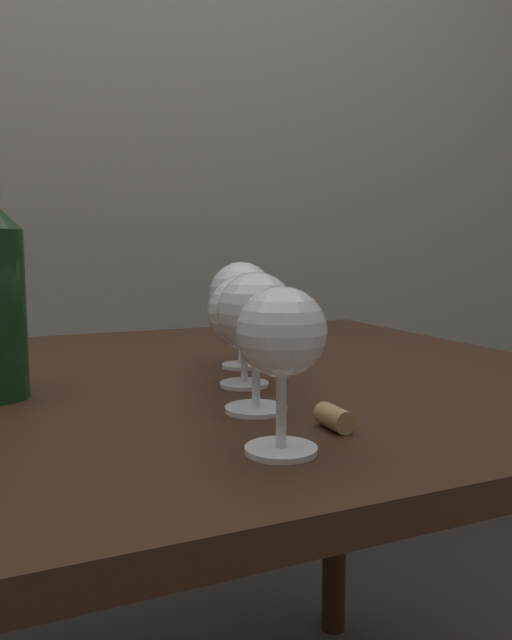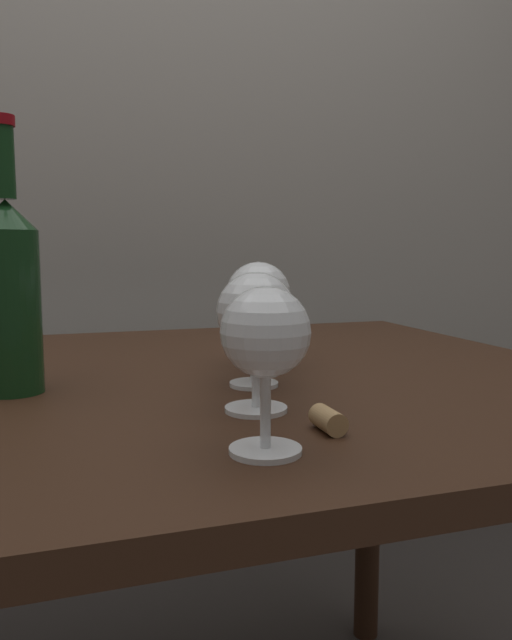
# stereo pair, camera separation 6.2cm
# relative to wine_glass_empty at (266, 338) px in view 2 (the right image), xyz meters

# --- Properties ---
(back_wall) EXTENTS (5.00, 0.08, 2.60)m
(back_wall) POSITION_rel_wine_glass_empty_xyz_m (-0.09, 1.18, 0.47)
(back_wall) COLOR gray
(back_wall) RESTS_ON ground_plane
(dining_table) EXTENTS (1.30, 0.91, 0.74)m
(dining_table) POSITION_rel_wine_glass_empty_xyz_m (-0.09, 0.34, -0.19)
(dining_table) COLOR #382114
(dining_table) RESTS_ON ground_plane
(wine_glass_empty) EXTENTS (0.07, 0.07, 0.14)m
(wine_glass_empty) POSITION_rel_wine_glass_empty_xyz_m (0.00, 0.00, 0.00)
(wine_glass_empty) COLOR white
(wine_glass_empty) RESTS_ON dining_table
(wine_glass_pinot) EXTENTS (0.08, 0.08, 0.15)m
(wine_glass_pinot) POSITION_rel_wine_glass_empty_xyz_m (0.03, 0.13, 0.00)
(wine_glass_pinot) COLOR white
(wine_glass_pinot) RESTS_ON dining_table
(wine_glass_amber) EXTENTS (0.09, 0.09, 0.14)m
(wine_glass_amber) POSITION_rel_wine_glass_empty_xyz_m (0.07, 0.24, -0.01)
(wine_glass_amber) COLOR white
(wine_glass_amber) RESTS_ON dining_table
(wine_glass_chardonnay) EXTENTS (0.09, 0.09, 0.15)m
(wine_glass_chardonnay) POSITION_rel_wine_glass_empty_xyz_m (0.11, 0.35, 0.01)
(wine_glass_chardonnay) COLOR white
(wine_glass_chardonnay) RESTS_ON dining_table
(wine_bottle) EXTENTS (0.07, 0.07, 0.32)m
(wine_bottle) POSITION_rel_wine_glass_empty_xyz_m (-0.21, 0.29, 0.02)
(wine_bottle) COLOR #143819
(wine_bottle) RESTS_ON dining_table
(cork) EXTENTS (0.02, 0.04, 0.02)m
(cork) POSITION_rel_wine_glass_empty_xyz_m (0.07, 0.04, -0.09)
(cork) COLOR tan
(cork) RESTS_ON dining_table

